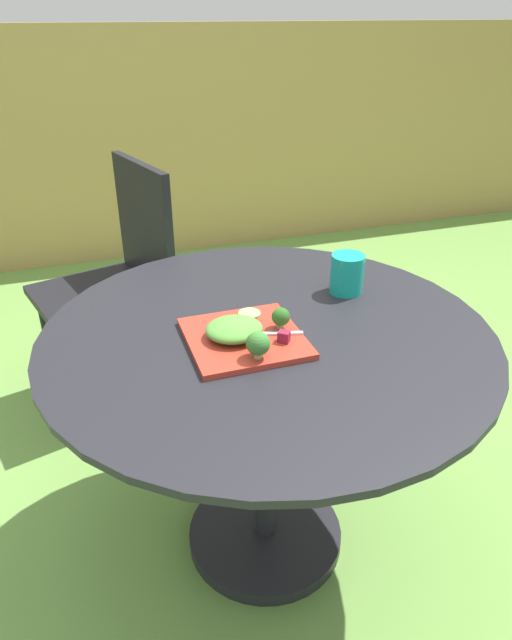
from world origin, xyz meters
The scene contains 12 objects.
ground_plane centered at (0.00, 0.00, 0.00)m, with size 12.00×12.00×0.00m, color #669342.
bamboo_fence centered at (0.00, 2.35, 0.65)m, with size 8.00×0.08×1.30m, color #9E7F47.
patio_table centered at (0.00, 0.00, 0.50)m, with size 1.06×1.06×0.71m.
patio_chair centered at (-0.25, 0.90, 0.53)m, with size 0.54×0.54×0.90m.
salad_plate centered at (-0.07, -0.03, 0.71)m, with size 0.26×0.26×0.01m, color #AD3323.
drinking_glass centered at (0.27, 0.13, 0.75)m, with size 0.09×0.09×0.10m.
fork centered at (-0.03, -0.04, 0.72)m, with size 0.15×0.06×0.00m.
lettuce_mound centered at (-0.09, -0.03, 0.74)m, with size 0.13×0.12×0.04m, color #519338.
broccoli_floret_0 centered at (-0.07, -0.13, 0.75)m, with size 0.05×0.05×0.06m.
broccoli_floret_1 centered at (0.02, -0.03, 0.75)m, with size 0.04×0.04×0.05m.
cucumber_slice_0 centered at (-0.03, 0.06, 0.72)m, with size 0.05×0.05×0.01m, color #8EB766.
beet_chunk_0 centered at (0.01, -0.08, 0.73)m, with size 0.03×0.02×0.03m, color maroon.
Camera 1 is at (-0.40, -1.09, 1.37)m, focal length 31.94 mm.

